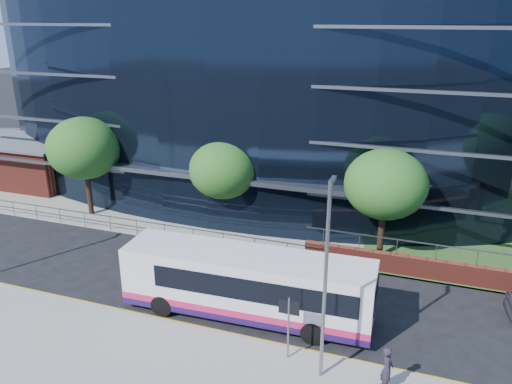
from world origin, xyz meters
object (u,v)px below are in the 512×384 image
at_px(brick_pavilion, 33,160).
at_px(pedestrian, 387,369).
at_px(tree_far_c, 386,184).
at_px(streetlight_east, 326,277).
at_px(tree_far_a, 84,148).
at_px(tree_far_b, 223,170).
at_px(city_bus, 249,284).
at_px(street_sign, 289,315).

height_order(brick_pavilion, pedestrian, brick_pavilion).
height_order(tree_far_c, streetlight_east, streetlight_east).
distance_m(tree_far_a, tree_far_b, 10.03).
xyz_separation_m(brick_pavilion, streetlight_east, (28.00, -15.67, 2.50)).
height_order(tree_far_b, pedestrian, tree_far_b).
distance_m(tree_far_c, streetlight_east, 11.22).
bearing_deg(tree_far_b, brick_pavilion, 168.12).
height_order(tree_far_a, streetlight_east, streetlight_east).
height_order(tree_far_a, city_bus, tree_far_a).
bearing_deg(pedestrian, brick_pavilion, 54.39).
xyz_separation_m(brick_pavilion, tree_far_c, (29.00, -4.50, 2.60)).
height_order(street_sign, city_bus, city_bus).
bearing_deg(tree_far_a, tree_far_b, 2.86).
height_order(street_sign, streetlight_east, streetlight_east).
xyz_separation_m(brick_pavilion, street_sign, (26.50, -15.09, 0.21)).
bearing_deg(brick_pavilion, streetlight_east, -29.24).
relative_size(street_sign, tree_far_a, 0.40).
relative_size(brick_pavilion, tree_far_b, 1.42).
bearing_deg(city_bus, tree_far_a, 149.38).
relative_size(tree_far_c, city_bus, 0.55).
bearing_deg(city_bus, pedestrian, -27.21).
distance_m(brick_pavilion, street_sign, 30.49).
xyz_separation_m(tree_far_a, city_bus, (14.88, -8.09, -3.18)).
relative_size(street_sign, tree_far_c, 0.43).
distance_m(brick_pavilion, streetlight_east, 32.19).
relative_size(tree_far_b, tree_far_c, 0.93).
xyz_separation_m(tree_far_a, pedestrian, (21.46, -11.17, -3.79)).
xyz_separation_m(streetlight_east, pedestrian, (2.46, 0.01, -3.37)).
xyz_separation_m(tree_far_b, pedestrian, (11.46, -11.67, -3.14)).
height_order(street_sign, tree_far_a, tree_far_a).
bearing_deg(brick_pavilion, tree_far_a, -26.55).
distance_m(brick_pavilion, tree_far_c, 29.46).
distance_m(streetlight_east, city_bus, 5.84).
relative_size(streetlight_east, city_bus, 0.68).
relative_size(tree_far_b, pedestrian, 3.28).
height_order(tree_far_c, city_bus, tree_far_c).
bearing_deg(streetlight_east, tree_far_b, 127.63).
height_order(tree_far_a, tree_far_b, tree_far_a).
xyz_separation_m(streetlight_east, city_bus, (-4.12, 3.09, -2.76)).
bearing_deg(street_sign, tree_far_b, 124.08).
relative_size(tree_far_b, streetlight_east, 0.76).
distance_m(tree_far_a, tree_far_c, 20.00).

